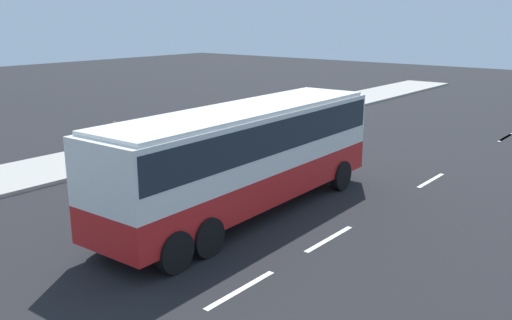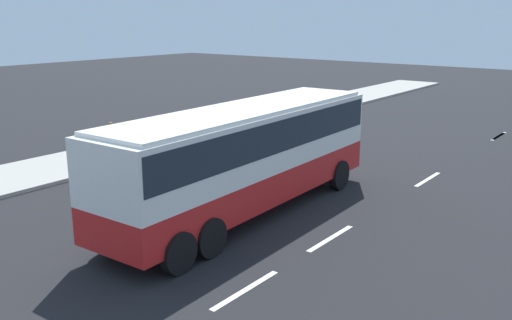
# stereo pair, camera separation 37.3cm
# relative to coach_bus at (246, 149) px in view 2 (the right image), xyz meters

# --- Properties ---
(ground_plane) EXTENTS (120.00, 120.00, 0.00)m
(ground_plane) POSITION_rel_coach_bus_xyz_m (-1.00, -0.04, -2.17)
(ground_plane) COLOR black
(sidewalk_curb) EXTENTS (80.00, 4.00, 0.15)m
(sidewalk_curb) POSITION_rel_coach_bus_xyz_m (-1.00, 9.71, -2.09)
(sidewalk_curb) COLOR #A8A399
(sidewalk_curb) RESTS_ON ground_plane
(lane_centreline) EXTENTS (41.03, 0.16, 0.01)m
(lane_centreline) POSITION_rel_coach_bus_xyz_m (-0.99, -3.26, -2.16)
(lane_centreline) COLOR white
(lane_centreline) RESTS_ON ground_plane
(coach_bus) EXTENTS (11.46, 3.10, 3.50)m
(coach_bus) POSITION_rel_coach_bus_xyz_m (0.00, 0.00, 0.00)
(coach_bus) COLOR red
(coach_bus) RESTS_ON ground_plane
(pedestrian_near_curb) EXTENTS (0.32, 0.32, 1.71)m
(pedestrian_near_curb) POSITION_rel_coach_bus_xyz_m (1.31, 8.55, -1.03)
(pedestrian_near_curb) COLOR #38334C
(pedestrian_near_curb) RESTS_ON sidewalk_curb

